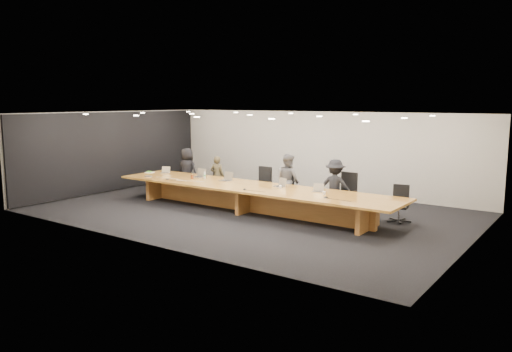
{
  "coord_description": "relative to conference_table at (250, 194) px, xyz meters",
  "views": [
    {
      "loc": [
        8.3,
        -11.36,
        3.16
      ],
      "look_at": [
        0.0,
        0.3,
        1.0
      ],
      "focal_mm": 35.0,
      "sensor_mm": 36.0,
      "label": 1
    }
  ],
  "objects": [
    {
      "name": "paper_cup_near",
      "position": [
        0.96,
        0.11,
        0.28
      ],
      "size": [
        0.09,
        0.09,
        0.1
      ],
      "primitive_type": "cone",
      "rotation": [
        0.0,
        0.0,
        0.13
      ],
      "color": "white",
      "rests_on": "conference_table"
    },
    {
      "name": "laptop_d",
      "position": [
        0.77,
        0.34,
        0.36
      ],
      "size": [
        0.4,
        0.35,
        0.26
      ],
      "primitive_type": null,
      "rotation": [
        0.0,
        0.0,
        -0.4
      ],
      "color": "#BCAC8F",
      "rests_on": "conference_table"
    },
    {
      "name": "av_box",
      "position": [
        -3.68,
        -0.49,
        0.24
      ],
      "size": [
        0.23,
        0.19,
        0.03
      ],
      "primitive_type": "cube",
      "rotation": [
        0.0,
        0.0,
        0.19
      ],
      "color": "#ABABB0",
      "rests_on": "conference_table"
    },
    {
      "name": "back_wall",
      "position": [
        0.0,
        4.0,
        0.88
      ],
      "size": [
        12.0,
        0.02,
        2.8
      ],
      "primitive_type": "cube",
      "color": "silver",
      "rests_on": "ground"
    },
    {
      "name": "laptop_a",
      "position": [
        -3.82,
        0.38,
        0.34
      ],
      "size": [
        0.35,
        0.31,
        0.23
      ],
      "primitive_type": null,
      "rotation": [
        0.0,
        0.0,
        0.43
      ],
      "color": "#B8AB8D",
      "rests_on": "conference_table"
    },
    {
      "name": "amber_mug",
      "position": [
        -2.25,
        0.02,
        0.29
      ],
      "size": [
        0.11,
        0.11,
        0.11
      ],
      "primitive_type": "cylinder",
      "rotation": [
        0.0,
        0.0,
        -0.26
      ],
      "color": "maroon",
      "rests_on": "conference_table"
    },
    {
      "name": "notepad",
      "position": [
        -4.35,
        0.19,
        0.24
      ],
      "size": [
        0.35,
        0.33,
        0.02
      ],
      "primitive_type": "cube",
      "rotation": [
        0.0,
        0.0,
        0.43
      ],
      "color": "white",
      "rests_on": "conference_table"
    },
    {
      "name": "chair_mid_right",
      "position": [
        0.38,
        1.21,
        -0.01
      ],
      "size": [
        0.64,
        0.64,
        1.02
      ],
      "primitive_type": null,
      "rotation": [
        0.0,
        0.0,
        -0.28
      ],
      "color": "black",
      "rests_on": "ground"
    },
    {
      "name": "chair_mid_left",
      "position": [
        -0.53,
        1.32,
        0.05
      ],
      "size": [
        0.58,
        0.58,
        1.13
      ],
      "primitive_type": null,
      "rotation": [
        0.0,
        0.0,
        -0.01
      ],
      "color": "black",
      "rests_on": "ground"
    },
    {
      "name": "person_c",
      "position": [
        0.55,
        1.18,
        0.28
      ],
      "size": [
        0.95,
        0.86,
        1.61
      ],
      "primitive_type": "imported",
      "rotation": [
        0.0,
        0.0,
        2.76
      ],
      "color": "#515154",
      "rests_on": "ground"
    },
    {
      "name": "chair_far_left",
      "position": [
        -3.97,
        1.25,
        -0.0
      ],
      "size": [
        0.55,
        0.55,
        1.04
      ],
      "primitive_type": null,
      "rotation": [
        0.0,
        0.0,
        -0.05
      ],
      "color": "black",
      "rests_on": "ground"
    },
    {
      "name": "conference_table",
      "position": [
        0.0,
        0.0,
        0.0
      ],
      "size": [
        9.0,
        1.8,
        0.75
      ],
      "color": "#8E5C1F",
      "rests_on": "ground"
    },
    {
      "name": "laptop_c",
      "position": [
        -1.13,
        0.27,
        0.37
      ],
      "size": [
        0.4,
        0.32,
        0.29
      ],
      "primitive_type": null,
      "rotation": [
        0.0,
        0.0,
        -0.16
      ],
      "color": "tan",
      "rests_on": "conference_table"
    },
    {
      "name": "mic_center",
      "position": [
        0.22,
        -0.56,
        0.24
      ],
      "size": [
        0.12,
        0.12,
        0.03
      ],
      "primitive_type": "cone",
      "rotation": [
        0.0,
        0.0,
        -0.12
      ],
      "color": "black",
      "rests_on": "conference_table"
    },
    {
      "name": "paper_cup_far",
      "position": [
        2.37,
        0.04,
        0.27
      ],
      "size": [
        0.09,
        0.09,
        0.09
      ],
      "primitive_type": "cone",
      "rotation": [
        0.0,
        0.0,
        -0.38
      ],
      "color": "white",
      "rests_on": "conference_table"
    },
    {
      "name": "mic_left",
      "position": [
        -2.79,
        -0.52,
        0.24
      ],
      "size": [
        0.14,
        0.14,
        0.03
      ],
      "primitive_type": "cone",
      "rotation": [
        0.0,
        0.0,
        -0.27
      ],
      "color": "black",
      "rests_on": "conference_table"
    },
    {
      "name": "ground",
      "position": [
        0.0,
        0.0,
        -0.52
      ],
      "size": [
        12.0,
        12.0,
        0.0
      ],
      "primitive_type": "plane",
      "color": "black",
      "rests_on": "ground"
    },
    {
      "name": "lime_gadget",
      "position": [
        -4.36,
        0.17,
        0.26
      ],
      "size": [
        0.19,
        0.14,
        0.03
      ],
      "primitive_type": "cube",
      "rotation": [
        0.0,
        0.0,
        0.23
      ],
      "color": "#5ABE32",
      "rests_on": "notepad"
    },
    {
      "name": "chair_right",
      "position": [
        2.35,
        1.29,
        0.08
      ],
      "size": [
        0.66,
        0.66,
        1.2
      ],
      "primitive_type": null,
      "rotation": [
        0.0,
        0.0,
        -0.09
      ],
      "color": "black",
      "rests_on": "ground"
    },
    {
      "name": "person_a",
      "position": [
        -3.55,
        1.17,
        0.26
      ],
      "size": [
        0.82,
        0.59,
        1.55
      ],
      "primitive_type": "imported",
      "rotation": [
        0.0,
        0.0,
        3.28
      ],
      "color": "black",
      "rests_on": "ground"
    },
    {
      "name": "chair_left",
      "position": [
        -2.49,
        1.25,
        0.01
      ],
      "size": [
        0.67,
        0.67,
        1.06
      ],
      "primitive_type": null,
      "rotation": [
        0.0,
        0.0,
        -0.28
      ],
      "color": "black",
      "rests_on": "ground"
    },
    {
      "name": "water_bottle",
      "position": [
        -1.94,
        0.26,
        0.33
      ],
      "size": [
        0.07,
        0.07,
        0.2
      ],
      "primitive_type": "cylinder",
      "rotation": [
        0.0,
        0.0,
        -0.04
      ],
      "color": "#AEBFBC",
      "rests_on": "conference_table"
    },
    {
      "name": "mic_right",
      "position": [
        2.61,
        -0.33,
        0.25
      ],
      "size": [
        0.18,
        0.18,
        0.03
      ],
      "primitive_type": "cone",
      "rotation": [
        0.0,
        0.0,
        0.41
      ],
      "color": "black",
      "rests_on": "conference_table"
    },
    {
      "name": "chair_far_right",
      "position": [
        3.93,
        1.27,
        -0.02
      ],
      "size": [
        0.58,
        0.58,
        1.0
      ],
      "primitive_type": null,
      "rotation": [
        0.0,
        0.0,
        0.16
      ],
      "color": "black",
      "rests_on": "ground"
    },
    {
      "name": "person_b",
      "position": [
        -2.26,
        1.25,
        0.16
      ],
      "size": [
        0.56,
        0.43,
        1.36
      ],
      "primitive_type": "imported",
      "rotation": [
        0.0,
        0.0,
        3.37
      ],
      "color": "#38311E",
      "rests_on": "ground"
    },
    {
      "name": "laptop_e",
      "position": [
        2.04,
        0.28,
        0.34
      ],
      "size": [
        0.33,
        0.27,
        0.23
      ],
      "primitive_type": null,
      "rotation": [
        0.0,
        0.0,
        0.24
      ],
      "color": "tan",
      "rests_on": "conference_table"
    },
    {
      "name": "laptop_b",
      "position": [
        -2.27,
        0.33,
        0.38
      ],
      "size": [
        0.39,
        0.3,
        0.29
      ],
      "primitive_type": null,
      "rotation": [
        0.0,
        0.0,
        -0.08
      ],
      "color": "#B9AD8D",
      "rests_on": "conference_table"
    },
    {
      "name": "person_d",
      "position": [
        2.12,
        1.15,
        0.25
      ],
      "size": [
        1.1,
        0.78,
        1.55
      ],
      "primitive_type": "imported",
      "rotation": [
        0.0,
        0.0,
        3.36
      ],
      "color": "black",
      "rests_on": "ground"
    },
    {
      "name": "left_wall_panel",
      "position": [
        -5.94,
        0.0,
        0.85
      ],
      "size": [
        0.08,
        7.84,
        2.74
      ],
      "primitive_type": "cube",
      "color": "black",
      "rests_on": "ground"
    }
  ]
}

